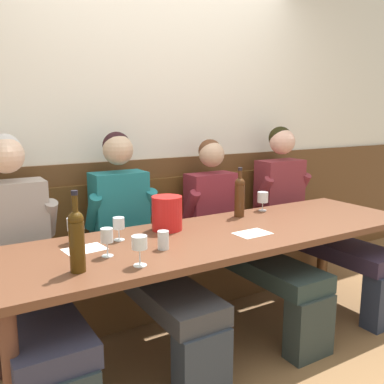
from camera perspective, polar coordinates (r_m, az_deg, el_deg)
The scene contains 20 objects.
ground_plane at distance 2.75m, azimuth 6.00°, elevation -21.03°, with size 6.80×6.80×0.02m, color brown.
room_wall_back at distance 3.27m, azimuth -5.29°, elevation 10.04°, with size 6.80×0.08×2.80m, color silver.
wood_wainscot_panel at distance 3.34m, azimuth -4.62°, elevation -4.79°, with size 6.80×0.03×1.09m, color brown.
wall_bench at distance 3.25m, azimuth -2.86°, elevation -10.12°, with size 2.98×0.42×0.94m.
dining_table at distance 2.59m, azimuth 4.23°, elevation -6.88°, with size 2.68×0.81×0.72m.
person_right_seat at distance 2.49m, azimuth -22.06°, elevation -8.60°, with size 0.52×1.24×1.32m.
person_center_left_seat at distance 2.67m, azimuth -7.11°, elevation -6.68°, with size 0.47×1.24×1.31m.
person_center_right_seat at distance 3.03m, azimuth 6.32°, elevation -5.40°, with size 0.48×1.23×1.24m.
person_left_seat at distance 3.51m, azimuth 15.34°, elevation -2.67°, with size 0.51×1.24×1.32m.
ice_bucket at distance 2.59m, azimuth -3.41°, elevation -2.88°, with size 0.19×0.19×0.21m, color red.
wine_bottle_clear_water at distance 1.96m, azimuth -15.38°, elevation -6.10°, with size 0.07×0.07×0.38m.
wine_bottle_green_tall at distance 2.92m, azimuth 6.48°, elevation -0.47°, with size 0.07×0.07×0.34m.
wine_glass_center_front at distance 3.13m, azimuth 9.58°, elevation -0.83°, with size 0.08×0.08×0.14m.
wine_glass_left_end at distance 1.99m, azimuth -7.14°, elevation -7.04°, with size 0.07×0.07×0.15m.
wine_glass_by_bottle at distance 2.41m, azimuth -15.75°, elevation -4.42°, with size 0.07×0.07×0.14m.
wine_glass_mid_right at distance 2.41m, azimuth -9.92°, elevation -4.38°, with size 0.07×0.07×0.13m.
wine_glass_near_bucket at distance 2.15m, azimuth -11.48°, elevation -6.01°, with size 0.06×0.06×0.15m.
water_tumbler_left at distance 2.24m, azimuth -3.93°, elevation -6.53°, with size 0.06×0.06×0.10m, color silver.
tasting_sheet_left_guest at distance 2.31m, azimuth -14.37°, elevation -7.54°, with size 0.21×0.15×0.00m, color white.
tasting_sheet_right_guest at distance 2.55m, azimuth 8.20°, elevation -5.58°, with size 0.21×0.15×0.00m, color white.
Camera 1 is at (-1.44, -1.85, 1.43)m, focal length 39.29 mm.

